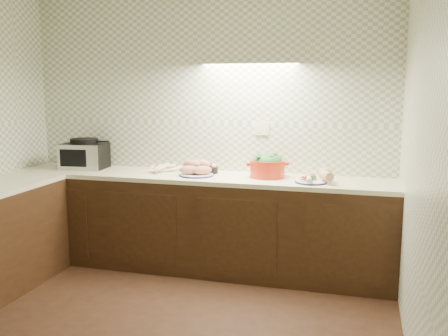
% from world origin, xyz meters
% --- Properties ---
extents(room, '(3.60, 3.60, 2.60)m').
position_xyz_m(room, '(0.00, 0.00, 1.63)').
color(room, black).
rests_on(room, ground).
extents(counter, '(3.60, 3.60, 0.90)m').
position_xyz_m(counter, '(-0.68, 0.68, 0.45)').
color(counter, black).
rests_on(counter, ground).
extents(toaster_oven, '(0.45, 0.36, 0.30)m').
position_xyz_m(toaster_oven, '(-1.21, 1.56, 1.04)').
color(toaster_oven, black).
rests_on(toaster_oven, counter).
extents(parsnip_pile, '(0.33, 0.29, 0.07)m').
position_xyz_m(parsnip_pile, '(-0.47, 1.54, 0.93)').
color(parsnip_pile, beige).
rests_on(parsnip_pile, counter).
extents(sweet_potato_plate, '(0.32, 0.32, 0.14)m').
position_xyz_m(sweet_potato_plate, '(-0.00, 1.47, 0.96)').
color(sweet_potato_plate, '#13173F').
rests_on(sweet_potato_plate, counter).
extents(onion_bowl, '(0.16, 0.16, 0.12)m').
position_xyz_m(onion_bowl, '(0.08, 1.62, 0.95)').
color(onion_bowl, black).
rests_on(onion_bowl, counter).
extents(dutch_oven, '(0.41, 0.41, 0.22)m').
position_xyz_m(dutch_oven, '(0.65, 1.56, 1.01)').
color(dutch_oven, red).
rests_on(dutch_oven, counter).
extents(veg_plate, '(0.35, 0.35, 0.13)m').
position_xyz_m(veg_plate, '(1.11, 1.44, 0.95)').
color(veg_plate, '#13173F').
rests_on(veg_plate, counter).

